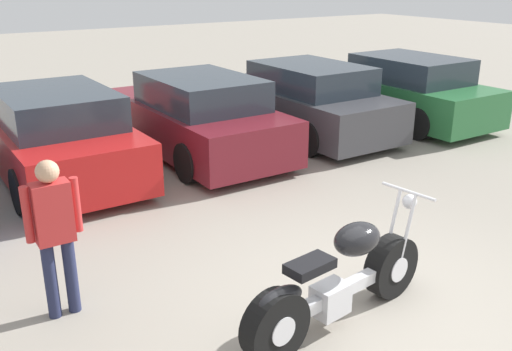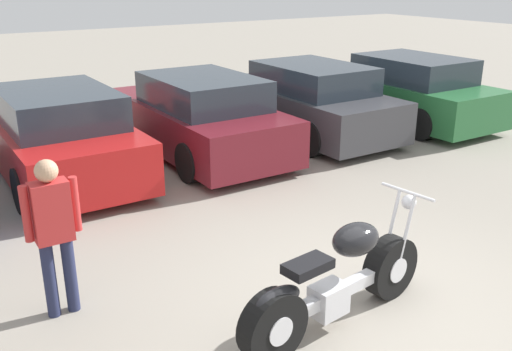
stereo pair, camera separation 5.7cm
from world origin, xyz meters
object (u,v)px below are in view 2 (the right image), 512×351
(motorcycle, at_px, (336,284))
(parked_car_maroon, at_px, (198,117))
(parked_car_dark_grey, at_px, (306,101))
(person_standing, at_px, (53,226))
(parked_car_green, at_px, (405,91))
(parked_car_red, at_px, (58,135))

(motorcycle, bearing_deg, parked_car_maroon, 75.53)
(parked_car_dark_grey, bearing_deg, person_standing, -146.55)
(parked_car_green, bearing_deg, parked_car_red, 176.39)
(parked_car_maroon, xyz_separation_m, person_standing, (-3.52, -3.93, 0.25))
(motorcycle, relative_size, person_standing, 1.43)
(parked_car_maroon, bearing_deg, parked_car_green, -3.70)
(person_standing, bearing_deg, motorcycle, -37.10)
(parked_car_green, bearing_deg, parked_car_dark_grey, 172.27)
(parked_car_green, bearing_deg, parked_car_maroon, 176.30)
(parked_car_green, relative_size, person_standing, 2.76)
(parked_car_maroon, relative_size, person_standing, 2.76)
(motorcycle, bearing_deg, parked_car_red, 100.34)
(motorcycle, height_order, parked_car_dark_grey, parked_car_dark_grey)
(parked_car_maroon, height_order, person_standing, person_standing)
(parked_car_red, distance_m, parked_car_maroon, 2.46)
(parked_car_green, height_order, person_standing, person_standing)
(parked_car_dark_grey, relative_size, person_standing, 2.76)
(motorcycle, distance_m, parked_car_green, 8.20)
(parked_car_red, xyz_separation_m, person_standing, (-1.06, -4.08, 0.25))
(parked_car_dark_grey, relative_size, parked_car_green, 1.00)
(person_standing, bearing_deg, parked_car_dark_grey, 33.45)
(parked_car_maroon, relative_size, parked_car_dark_grey, 1.00)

